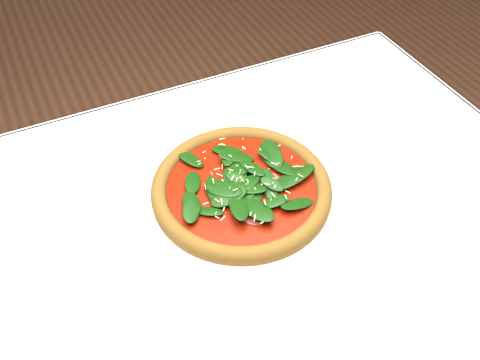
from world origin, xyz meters
name	(u,v)px	position (x,y,z in m)	size (l,w,h in m)	color
dining_table	(220,271)	(0.00, 0.00, 0.65)	(1.21, 0.81, 0.75)	white
plate	(241,195)	(0.07, 0.06, 0.76)	(0.35, 0.35, 0.01)	white
pizza	(241,186)	(0.07, 0.06, 0.78)	(0.33, 0.33, 0.04)	brown
saucer_far	(337,136)	(0.30, 0.12, 0.76)	(0.14, 0.14, 0.01)	white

